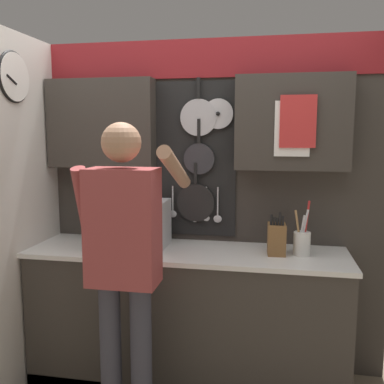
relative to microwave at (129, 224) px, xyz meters
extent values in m
plane|color=#756651|center=(0.40, -0.01, -1.07)|extent=(14.00, 14.00, 0.00)
cube|color=#38332D|center=(0.40, -0.01, -0.63)|extent=(2.05, 0.55, 0.88)
cube|color=white|center=(0.40, -0.01, -0.17)|extent=(2.08, 0.58, 0.03)
cube|color=#38332D|center=(0.40, 0.28, 0.08)|extent=(2.65, 0.04, 2.30)
cube|color=maroon|center=(0.40, 0.25, 1.10)|extent=(2.61, 0.02, 0.26)
cube|color=#38332D|center=(-0.25, 0.18, 0.67)|extent=(0.76, 0.16, 0.61)
cube|color=#38332D|center=(1.06, 0.18, 0.67)|extent=(0.73, 0.16, 0.61)
cube|color=black|center=(0.41, 0.25, 0.42)|extent=(0.56, 0.01, 1.07)
cylinder|color=#B7B7BC|center=(0.43, 0.23, 0.71)|extent=(0.25, 0.02, 0.25)
cube|color=black|center=(0.43, 0.22, 0.90)|extent=(0.02, 0.02, 0.14)
cylinder|color=#2D2D33|center=(0.44, 0.23, 0.43)|extent=(0.21, 0.02, 0.21)
cube|color=black|center=(0.44, 0.22, 0.62)|extent=(0.02, 0.02, 0.17)
cylinder|color=black|center=(0.42, 0.23, 0.12)|extent=(0.27, 0.02, 0.27)
cube|color=black|center=(0.42, 0.22, 0.33)|extent=(0.02, 0.02, 0.15)
cylinder|color=silver|center=(0.57, 0.23, 0.73)|extent=(0.20, 0.01, 0.20)
sphere|color=black|center=(0.57, 0.21, 0.73)|extent=(0.03, 0.03, 0.03)
cylinder|color=silver|center=(0.25, 0.23, 0.14)|extent=(0.01, 0.01, 0.18)
ellipsoid|color=silver|center=(0.25, 0.23, 0.03)|extent=(0.06, 0.01, 0.05)
cylinder|color=red|center=(0.33, 0.23, 0.14)|extent=(0.01, 0.01, 0.18)
ellipsoid|color=red|center=(0.33, 0.23, 0.04)|extent=(0.04, 0.01, 0.03)
cylinder|color=silver|center=(0.41, 0.23, 0.12)|extent=(0.01, 0.01, 0.23)
ellipsoid|color=silver|center=(0.41, 0.23, 0.00)|extent=(0.04, 0.01, 0.03)
cylinder|color=silver|center=(0.49, 0.23, 0.13)|extent=(0.01, 0.01, 0.21)
ellipsoid|color=silver|center=(0.49, 0.23, 0.01)|extent=(0.05, 0.01, 0.04)
cylinder|color=silver|center=(0.57, 0.23, 0.13)|extent=(0.01, 0.01, 0.21)
ellipsoid|color=silver|center=(0.57, 0.23, 0.01)|extent=(0.06, 0.01, 0.05)
cube|color=white|center=(1.05, 0.09, 0.63)|extent=(0.22, 0.02, 0.35)
cube|color=red|center=(1.09, 0.08, 0.68)|extent=(0.22, 0.02, 0.33)
cylinder|color=white|center=(-0.63, -0.24, 0.94)|extent=(0.02, 0.30, 0.30)
torus|color=black|center=(-0.64, -0.24, 0.94)|extent=(0.02, 0.32, 0.32)
cube|color=black|center=(-0.62, -0.29, 0.92)|extent=(0.01, 0.10, 0.06)
cube|color=silver|center=(0.00, 0.00, 0.00)|extent=(0.50, 0.35, 0.31)
cube|color=black|center=(-0.06, -0.18, 0.00)|extent=(0.28, 0.01, 0.19)
cube|color=#333338|center=(0.18, -0.18, 0.00)|extent=(0.11, 0.01, 0.23)
cube|color=brown|center=(0.98, 0.00, -0.06)|extent=(0.12, 0.16, 0.19)
cylinder|color=black|center=(0.94, -0.03, 0.07)|extent=(0.02, 0.03, 0.07)
cylinder|color=black|center=(0.96, -0.03, 0.06)|extent=(0.02, 0.02, 0.05)
cylinder|color=black|center=(0.98, -0.03, 0.06)|extent=(0.02, 0.02, 0.05)
cylinder|color=black|center=(0.99, -0.03, 0.08)|extent=(0.02, 0.03, 0.08)
cylinder|color=black|center=(1.01, -0.03, 0.07)|extent=(0.02, 0.03, 0.06)
cylinder|color=white|center=(1.13, 0.00, -0.08)|extent=(0.10, 0.10, 0.15)
cylinder|color=silver|center=(1.14, 0.00, 0.02)|extent=(0.06, 0.05, 0.23)
cylinder|color=silver|center=(1.13, -0.01, 0.00)|extent=(0.04, 0.02, 0.20)
cylinder|color=tan|center=(1.11, 0.01, 0.02)|extent=(0.05, 0.06, 0.22)
cylinder|color=red|center=(1.16, 0.02, 0.05)|extent=(0.04, 0.03, 0.29)
cylinder|color=#383842|center=(0.06, -0.53, -0.64)|extent=(0.12, 0.12, 0.85)
cylinder|color=#383842|center=(0.24, -0.53, -0.64)|extent=(0.12, 0.12, 0.85)
cube|color=#993D3D|center=(0.15, -0.53, 0.10)|extent=(0.38, 0.22, 0.64)
sphere|color=#A87A5B|center=(0.15, -0.53, 0.56)|extent=(0.21, 0.21, 0.21)
cylinder|color=#993D3D|center=(-0.08, -0.49, 0.15)|extent=(0.08, 0.25, 0.56)
cylinder|color=#A87A5B|center=(0.38, -0.27, 0.40)|extent=(0.08, 0.55, 0.29)
camera|label=1|loc=(0.94, -2.68, 0.61)|focal=40.00mm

